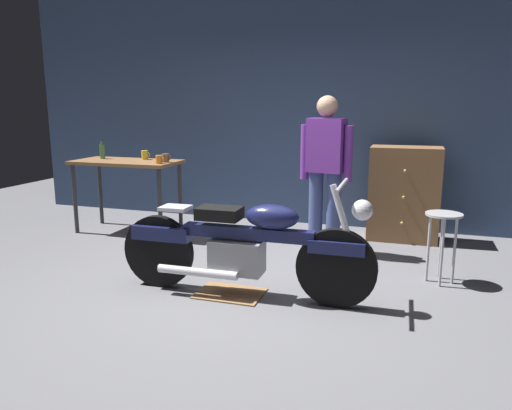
% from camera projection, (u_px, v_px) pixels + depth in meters
% --- Properties ---
extents(ground_plane, '(12.00, 12.00, 0.00)m').
position_uv_depth(ground_plane, '(226.00, 297.00, 4.10)').
color(ground_plane, slate).
extents(back_wall, '(8.00, 0.12, 3.10)m').
position_uv_depth(back_wall, '(302.00, 106.00, 6.39)').
color(back_wall, '#384C70').
rests_on(back_wall, ground_plane).
extents(workbench, '(1.30, 0.64, 0.90)m').
position_uv_depth(workbench, '(127.00, 170.00, 6.03)').
color(workbench, brown).
rests_on(workbench, ground_plane).
extents(motorcycle, '(2.19, 0.60, 1.00)m').
position_uv_depth(motorcycle, '(244.00, 245.00, 4.02)').
color(motorcycle, black).
rests_on(motorcycle, ground_plane).
extents(person_standing, '(0.56, 0.28, 1.67)m').
position_uv_depth(person_standing, '(326.00, 168.00, 5.14)').
color(person_standing, '#404E86').
rests_on(person_standing, ground_plane).
extents(shop_stool, '(0.32, 0.32, 0.64)m').
position_uv_depth(shop_stool, '(443.00, 229.00, 4.33)').
color(shop_stool, '#B2B2B7').
rests_on(shop_stool, ground_plane).
extents(wooden_dresser, '(0.80, 0.47, 1.10)m').
position_uv_depth(wooden_dresser, '(404.00, 194.00, 5.72)').
color(wooden_dresser, brown).
rests_on(wooden_dresser, ground_plane).
extents(drip_tray, '(0.56, 0.40, 0.01)m').
position_uv_depth(drip_tray, '(230.00, 293.00, 4.15)').
color(drip_tray, olive).
rests_on(drip_tray, ground_plane).
extents(mug_orange_travel, '(0.11, 0.07, 0.10)m').
position_uv_depth(mug_orange_travel, '(159.00, 159.00, 5.68)').
color(mug_orange_travel, orange).
rests_on(mug_orange_travel, workbench).
extents(mug_brown_stoneware, '(0.12, 0.08, 0.10)m').
position_uv_depth(mug_brown_stoneware, '(166.00, 158.00, 5.83)').
color(mug_brown_stoneware, brown).
rests_on(mug_brown_stoneware, workbench).
extents(mug_yellow_tall, '(0.12, 0.08, 0.11)m').
position_uv_depth(mug_yellow_tall, '(145.00, 155.00, 6.11)').
color(mug_yellow_tall, yellow).
rests_on(mug_yellow_tall, workbench).
extents(bottle, '(0.06, 0.06, 0.24)m').
position_uv_depth(bottle, '(102.00, 151.00, 6.19)').
color(bottle, '#4C8C4C').
rests_on(bottle, workbench).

